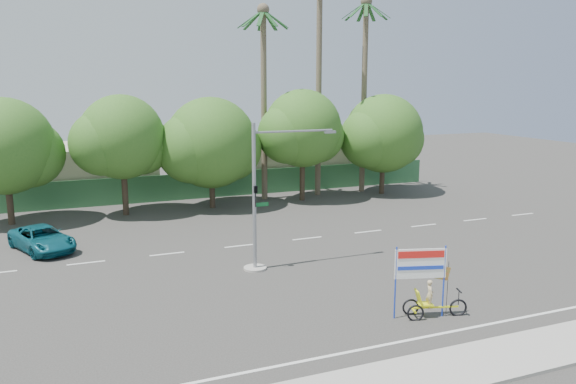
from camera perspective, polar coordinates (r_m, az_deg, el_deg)
name	(u,v)px	position (r m, az deg, el deg)	size (l,w,h in m)	color
ground	(340,290)	(24.67, 5.27, -9.89)	(120.00, 120.00, 0.00)	#33302D
sidewalk_near	(450,370)	(18.89, 16.16, -16.96)	(50.00, 2.40, 0.12)	gray
fence	(214,185)	(43.97, -7.57, 0.74)	(38.00, 0.08, 2.00)	#336B3D
building_left	(74,171)	(46.95, -20.92, 1.99)	(12.00, 8.00, 4.00)	beige
building_right	(287,162)	(50.53, -0.06, 3.09)	(14.00, 8.00, 3.60)	beige
tree_far_left	(4,149)	(38.81, -26.90, 3.89)	(7.14, 6.00, 7.96)	#473828
tree_left	(121,140)	(38.80, -16.57, 5.06)	(6.66, 5.60, 8.07)	#473828
tree_center	(210,145)	(39.86, -7.91, 4.71)	(7.62, 6.40, 7.85)	#473828
tree_right	(302,131)	(42.03, 1.42, 6.19)	(6.90, 5.80, 8.36)	#473828
tree_far_right	(383,136)	(45.30, 9.61, 5.63)	(7.38, 6.20, 7.94)	#473828
palm_tall	(319,60)	(44.11, 3.17, 13.20)	(3.73, 3.79, 17.45)	#70604C
palm_mid	(365,75)	(45.92, 7.78, 11.70)	(3.73, 3.79, 15.45)	#70604C
palm_short	(264,82)	(42.38, -2.48, 11.12)	(3.73, 3.79, 14.45)	#70604C
traffic_signal	(261,209)	(26.51, -2.80, -1.77)	(4.72, 1.10, 7.00)	gray
trike_billboard	(426,288)	(22.15, 13.89, -9.48)	(2.81, 1.14, 2.85)	black
pickup_truck	(42,239)	(32.61, -23.70, -4.37)	(2.16, 4.68, 1.30)	#0D5260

